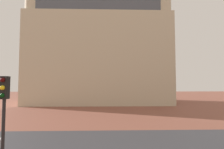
{
  "coord_description": "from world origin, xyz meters",
  "views": [
    {
      "loc": [
        -0.06,
        -2.39,
        4.35
      ],
      "look_at": [
        0.3,
        10.95,
        5.02
      ],
      "focal_mm": 24.79,
      "sensor_mm": 36.0,
      "label": 1
    }
  ],
  "objects": [
    {
      "name": "street_asphalt_strip",
      "position": [
        0.0,
        8.12,
        0.0
      ],
      "size": [
        120.0,
        7.3,
        0.0
      ],
      "primitive_type": "cube",
      "color": "#38383D",
      "rests_on": "ground_plane"
    },
    {
      "name": "ground_plane",
      "position": [
        0.0,
        10.0,
        0.0
      ],
      "size": [
        120.0,
        120.0,
        0.0
      ],
      "primitive_type": "plane",
      "color": "brown"
    },
    {
      "name": "landmark_building",
      "position": [
        -1.37,
        31.07,
        10.87
      ],
      "size": [
        28.6,
        11.55,
        36.37
      ],
      "color": "beige",
      "rests_on": "ground_plane"
    },
    {
      "name": "traffic_light_pole",
      "position": [
        -4.15,
        3.84,
        3.21
      ],
      "size": [
        0.28,
        0.34,
        4.58
      ],
      "color": "black",
      "rests_on": "ground_plane"
    }
  ]
}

